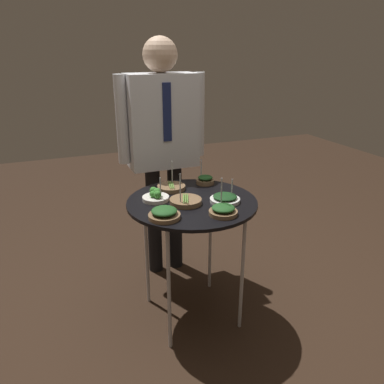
{
  "coord_description": "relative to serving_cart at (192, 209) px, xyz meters",
  "views": [
    {
      "loc": [
        -0.71,
        -1.77,
        1.54
      ],
      "look_at": [
        0.0,
        0.0,
        0.81
      ],
      "focal_mm": 35.0,
      "sensor_mm": 36.0,
      "label": 1
    }
  ],
  "objects": [
    {
      "name": "serving_cart",
      "position": [
        0.0,
        0.0,
        0.0
      ],
      "size": [
        0.72,
        0.72,
        0.76
      ],
      "color": "black",
      "rests_on": "ground_plane"
    },
    {
      "name": "bowl_spinach_front_left",
      "position": [
        0.16,
        -0.08,
        0.07
      ],
      "size": [
        0.16,
        0.16,
        0.12
      ],
      "color": "white",
      "rests_on": "serving_cart"
    },
    {
      "name": "bowl_spinach_far_rim",
      "position": [
        0.18,
        0.23,
        0.08
      ],
      "size": [
        0.11,
        0.11,
        0.15
      ],
      "color": "brown",
      "rests_on": "serving_cart"
    },
    {
      "name": "bowl_asparagus_near_rim",
      "position": [
        -0.05,
        -0.03,
        0.07
      ],
      "size": [
        0.17,
        0.17,
        0.18
      ],
      "color": "brown",
      "rests_on": "serving_cart"
    },
    {
      "name": "bowl_asparagus_mid_left",
      "position": [
        -0.05,
        0.21,
        0.07
      ],
      "size": [
        0.17,
        0.17,
        0.16
      ],
      "color": "brown",
      "rests_on": "serving_cart"
    },
    {
      "name": "bowl_broccoli_front_right",
      "position": [
        -0.18,
        0.08,
        0.08
      ],
      "size": [
        0.15,
        0.15,
        0.14
      ],
      "color": "silver",
      "rests_on": "serving_cart"
    },
    {
      "name": "ground_plane",
      "position": [
        0.0,
        0.0,
        -0.71
      ],
      "size": [
        8.0,
        8.0,
        0.0
      ],
      "primitive_type": "plane",
      "color": "black"
    },
    {
      "name": "waiter_figure",
      "position": [
        0.02,
        0.56,
        0.32
      ],
      "size": [
        0.6,
        0.22,
        1.61
      ],
      "color": "black",
      "rests_on": "ground_plane"
    },
    {
      "name": "bowl_spinach_center",
      "position": [
        -0.21,
        -0.16,
        0.08
      ],
      "size": [
        0.16,
        0.16,
        0.06
      ],
      "color": "brown",
      "rests_on": "serving_cart"
    },
    {
      "name": "bowl_spinach_mid_right",
      "position": [
        0.08,
        -0.23,
        0.08
      ],
      "size": [
        0.15,
        0.15,
        0.18
      ],
      "color": "brown",
      "rests_on": "serving_cart"
    }
  ]
}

